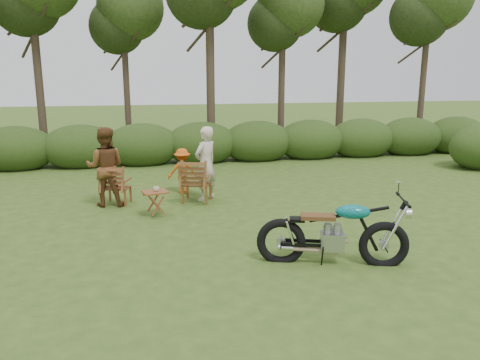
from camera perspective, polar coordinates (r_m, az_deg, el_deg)
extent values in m
plane|color=#2E4918|center=(7.88, 3.95, -9.63)|extent=(80.00, 80.00, 0.00)
cylinder|color=#35261D|center=(18.43, -23.56, 13.67)|extent=(0.28, 0.28, 7.20)
cylinder|color=#35261D|center=(19.20, -13.77, 12.93)|extent=(0.24, 0.24, 6.30)
sphere|color=#273C16|center=(19.31, -14.09, 18.75)|extent=(2.52, 2.52, 2.52)
cylinder|color=#35261D|center=(17.20, -3.67, 15.56)|extent=(0.30, 0.30, 7.65)
cylinder|color=#35261D|center=(18.92, 5.13, 13.52)|extent=(0.26, 0.26, 6.48)
sphere|color=#273C16|center=(19.05, 5.26, 19.59)|extent=(2.59, 2.59, 2.59)
cylinder|color=#35261D|center=(21.03, 12.38, 15.17)|extent=(0.32, 0.32, 7.92)
cylinder|color=#35261D|center=(20.27, 21.56, 13.16)|extent=(0.24, 0.24, 6.84)
sphere|color=#273C16|center=(20.42, 22.08, 19.12)|extent=(2.74, 2.74, 2.74)
ellipsoid|color=#253915|center=(16.65, -25.71, 3.37)|extent=(2.52, 1.68, 1.51)
ellipsoid|color=#253915|center=(16.29, -18.86, 3.77)|extent=(2.52, 1.68, 1.51)
ellipsoid|color=#253915|center=(16.17, -11.80, 4.13)|extent=(2.52, 1.68, 1.51)
ellipsoid|color=#253915|center=(16.30, -4.73, 4.43)|extent=(2.52, 1.68, 1.51)
ellipsoid|color=#253915|center=(16.66, 2.12, 4.65)|extent=(2.52, 1.68, 1.51)
ellipsoid|color=#253915|center=(17.26, 8.60, 4.80)|extent=(2.52, 1.68, 1.51)
ellipsoid|color=#253915|center=(18.06, 14.58, 4.88)|extent=(2.52, 1.68, 1.51)
ellipsoid|color=#253915|center=(19.03, 19.99, 4.91)|extent=(2.52, 1.68, 1.51)
ellipsoid|color=#253915|center=(20.16, 24.85, 4.90)|extent=(2.52, 1.68, 1.51)
imported|color=beige|center=(10.16, -10.17, -1.06)|extent=(0.14, 0.14, 0.10)
imported|color=beige|center=(11.45, -4.14, -2.41)|extent=(0.78, 0.74, 1.79)
imported|color=brown|center=(11.37, -15.81, -2.98)|extent=(0.98, 0.81, 1.83)
imported|color=#CE5513|center=(12.17, -6.96, -1.55)|extent=(0.75, 0.43, 1.16)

